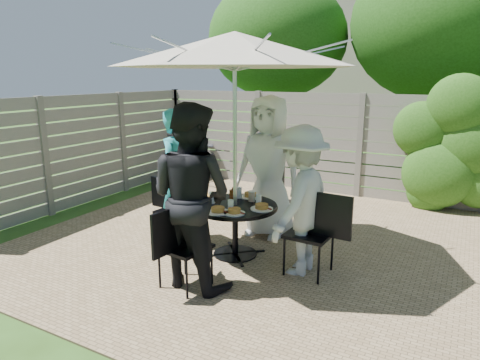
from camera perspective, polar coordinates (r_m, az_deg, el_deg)
The scene contains 23 objects.
backyard_envelope at distance 14.94m, azimuth 23.09°, elevation 14.52°, with size 60.00×60.00×5.00m.
patio_table at distance 5.14m, azimuth -0.65°, elevation -5.39°, with size 1.05×1.05×0.65m.
umbrella at distance 4.86m, azimuth -0.72°, elevation 17.00°, with size 2.83×2.83×2.61m.
chair_back at distance 6.00m, azimuth 4.29°, elevation -4.52°, with size 0.43×0.64×0.88m.
person_back at distance 5.70m, azimuth 3.80°, elevation 1.70°, with size 0.93×0.61×1.91m, color silver.
chair_left at distance 5.75m, azimuth -8.82°, elevation -5.61°, with size 0.62×0.44×0.83m.
person_left at distance 5.49m, azimuth -8.00°, elevation 0.29°, with size 0.64×0.42×1.75m, color teal.
chair_front at distance 4.48m, azimuth -7.39°, elevation -11.00°, with size 0.49×0.68×0.91m.
person_front at distance 4.34m, azimuth -6.53°, elevation -2.25°, with size 0.92×0.72×1.90m, color black.
chair_right at distance 4.79m, azimuth 9.31°, elevation -9.22°, with size 0.70×0.49×0.95m.
person_right at distance 4.66m, azimuth 8.02°, elevation -2.82°, with size 1.06×0.61×1.65m, color #B9BAB4.
plate_back at distance 5.37m, azimuth 1.40°, elevation -2.08°, with size 0.26×0.26×0.06m.
plate_left at distance 5.26m, azimuth -3.97°, elevation -2.43°, with size 0.26×0.26×0.06m.
plate_front at distance 4.78m, azimuth -2.97°, elevation -4.09°, with size 0.26×0.26×0.06m.
plate_right at distance 4.90m, azimuth 2.91°, elevation -3.67°, with size 0.26×0.26×0.06m.
plate_extra at distance 4.74m, azimuth -0.75°, elevation -4.25°, with size 0.24×0.24×0.06m.
glass_back at distance 5.32m, azimuth -0.12°, elevation -1.70°, with size 0.07×0.07×0.14m, color silver.
glass_left at distance 5.11m, azimuth -3.75°, elevation -2.38°, with size 0.07×0.07×0.14m, color silver.
glass_front at distance 4.79m, azimuth -1.26°, elevation -3.46°, with size 0.07×0.07×0.14m, color silver.
glass_right at distance 5.02m, azimuth 2.49°, elevation -2.68°, with size 0.07×0.07×0.14m, color silver.
syrup_jug at distance 5.13m, azimuth -0.93°, elevation -2.19°, with size 0.09×0.09×0.16m, color #59280C.
coffee_cup at distance 5.19m, azimuth 1.57°, elevation -2.22°, with size 0.08×0.08×0.12m, color #C6B293.
bicycle at distance 8.81m, azimuth -5.59°, elevation 2.97°, with size 0.66×1.90×1.00m, color #333338.
Camera 1 is at (1.70, -4.56, 2.15)m, focal length 32.00 mm.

